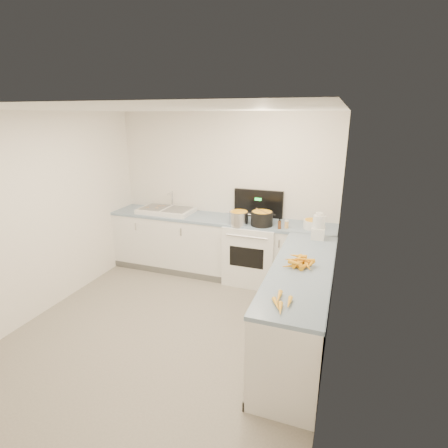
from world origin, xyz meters
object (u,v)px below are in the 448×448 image
(sink, at_px, (166,210))
(spice_jar, at_px, (287,225))
(stove, at_px, (252,251))
(food_processor, at_px, (318,228))
(black_pot, at_px, (262,219))
(steel_pot, at_px, (239,218))
(mixing_bowl, at_px, (313,224))
(extract_bottle, at_px, (279,225))

(sink, bearing_deg, spice_jar, -4.57)
(stove, distance_m, sink, 1.54)
(stove, bearing_deg, food_processor, -23.96)
(spice_jar, bearing_deg, black_pot, 178.64)
(steel_pot, xyz_separation_m, mixing_bowl, (1.03, 0.14, -0.02))
(steel_pot, bearing_deg, stove, 45.72)
(sink, relative_size, black_pot, 2.77)
(stove, height_order, steel_pot, stove)
(sink, distance_m, extract_bottle, 1.89)
(stove, xyz_separation_m, steel_pot, (-0.17, -0.17, 0.55))
(mixing_bowl, distance_m, extract_bottle, 0.47)
(spice_jar, bearing_deg, extract_bottle, -143.58)
(mixing_bowl, relative_size, extract_bottle, 2.34)
(mixing_bowl, height_order, food_processor, food_processor)
(sink, xyz_separation_m, mixing_bowl, (2.31, -0.05, 0.02))
(black_pot, bearing_deg, food_processor, -20.18)
(black_pot, bearing_deg, extract_bottle, -15.13)
(sink, bearing_deg, black_pot, -5.28)
(black_pot, bearing_deg, steel_pot, -172.89)
(spice_jar, xyz_separation_m, food_processor, (0.45, -0.29, 0.10))
(black_pot, height_order, extract_bottle, black_pot)
(sink, xyz_separation_m, extract_bottle, (1.88, -0.22, 0.02))
(spice_jar, bearing_deg, mixing_bowl, 17.20)
(spice_jar, bearing_deg, steel_pot, -177.26)
(mixing_bowl, bearing_deg, spice_jar, -162.80)
(stove, relative_size, steel_pot, 4.85)
(stove, height_order, spice_jar, stove)
(stove, bearing_deg, black_pot, -39.67)
(sink, xyz_separation_m, black_pot, (1.61, -0.15, 0.05))
(stove, xyz_separation_m, mixing_bowl, (0.86, -0.03, 0.53))
(steel_pot, bearing_deg, black_pot, 7.11)
(sink, height_order, spice_jar, sink)
(black_pot, distance_m, spice_jar, 0.36)
(mixing_bowl, bearing_deg, stove, 177.75)
(stove, distance_m, food_processor, 1.22)
(spice_jar, height_order, food_processor, food_processor)
(steel_pot, bearing_deg, food_processor, -12.64)
(black_pot, relative_size, extract_bottle, 2.74)
(steel_pot, height_order, extract_bottle, steel_pot)
(sink, distance_m, food_processor, 2.46)
(black_pot, bearing_deg, spice_jar, -1.36)
(food_processor, bearing_deg, mixing_bowl, 104.47)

